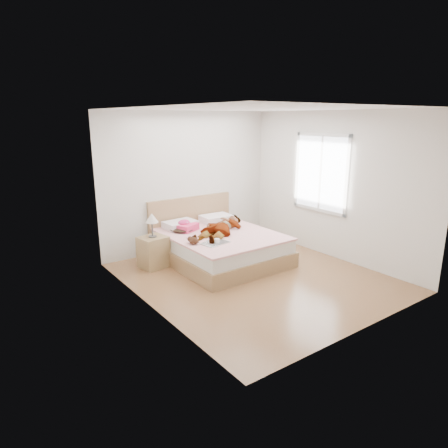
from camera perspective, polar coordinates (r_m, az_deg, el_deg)
name	(u,v)px	position (r m, az deg, el deg)	size (l,w,h in m)	color
ground	(255,277)	(6.46, 4.46, -7.60)	(4.00, 4.00, 0.00)	#502F19
woman	(221,225)	(7.10, -0.38, -0.16)	(0.61, 1.62, 0.22)	white
hair	(181,229)	(7.19, -6.17, -0.67)	(0.41, 0.51, 0.08)	black
phone	(186,221)	(7.14, -5.51, 0.38)	(0.04, 0.09, 0.01)	silver
room_shell	(321,173)	(7.50, 13.68, 7.09)	(4.00, 4.00, 4.00)	white
bed	(218,245)	(7.13, -0.87, -2.98)	(1.80, 2.08, 1.00)	brown
towel	(186,226)	(7.18, -5.44, -0.31)	(0.47, 0.43, 0.20)	#FD447B
magazine	(215,243)	(6.45, -1.23, -2.68)	(0.49, 0.36, 0.03)	silver
coffee_mug	(217,241)	(6.38, -1.01, -2.49)	(0.13, 0.10, 0.09)	silver
plush_toy	(193,240)	(6.41, -4.45, -2.34)	(0.16, 0.23, 0.12)	black
nightstand	(153,250)	(6.87, -10.07, -3.62)	(0.49, 0.45, 0.94)	olive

